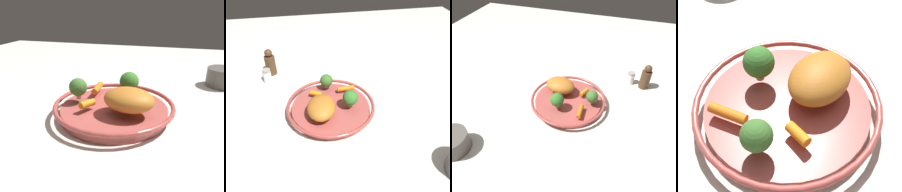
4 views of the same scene
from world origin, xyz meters
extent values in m
plane|color=beige|center=(0.00, 0.00, 0.00)|extent=(2.30, 2.30, 0.00)
cylinder|color=#A84C47|center=(0.00, 0.00, 0.01)|extent=(0.30, 0.30, 0.03)
torus|color=#A9433E|center=(0.00, 0.00, 0.04)|extent=(0.34, 0.34, 0.01)
ellipsoid|color=#BB6D25|center=(0.05, -0.04, 0.07)|extent=(0.15, 0.12, 0.06)
cylinder|color=orange|center=(-0.07, 0.08, 0.05)|extent=(0.02, 0.07, 0.02)
cylinder|color=orange|center=(-0.06, -0.05, 0.05)|extent=(0.04, 0.05, 0.02)
cylinder|color=tan|center=(-0.11, 0.00, 0.05)|extent=(0.01, 0.01, 0.01)
sphere|color=#3C6E2C|center=(-0.11, 0.00, 0.08)|extent=(0.05, 0.05, 0.05)
cylinder|color=#99A866|center=(0.03, 0.07, 0.05)|extent=(0.02, 0.02, 0.02)
sphere|color=#35742A|center=(0.03, 0.07, 0.08)|extent=(0.06, 0.06, 0.06)
cylinder|color=#56514C|center=(0.34, 0.36, 0.04)|extent=(0.13, 0.13, 0.07)
camera|label=1|loc=(0.15, -0.57, 0.30)|focal=36.74mm
camera|label=2|loc=(0.66, -0.09, 0.61)|focal=36.36mm
camera|label=3|loc=(-0.19, 0.67, 0.67)|focal=33.35mm
camera|label=4|loc=(-0.33, -0.16, 0.49)|focal=52.34mm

